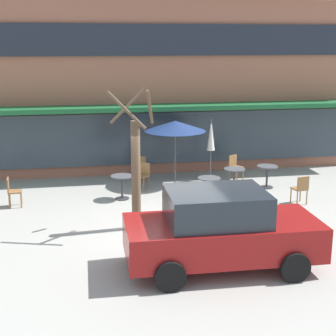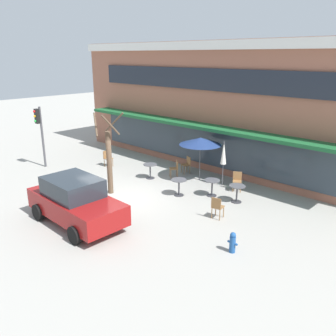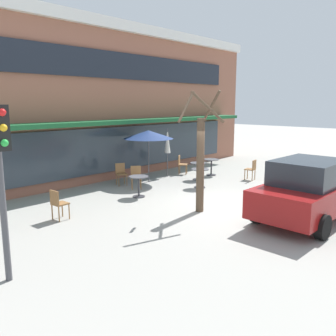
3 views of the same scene
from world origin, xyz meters
name	(u,v)px [view 1 (image 1 of 3)]	position (x,y,z in m)	size (l,w,h in m)	color
ground_plane	(172,230)	(0.00, 0.00, 0.00)	(80.00, 80.00, 0.00)	#9E9B93
building_facade	(129,75)	(0.00, 9.96, 3.39)	(19.78, 9.10, 6.78)	#935B47
cafe_table_near_wall	(122,183)	(-1.03, 2.97, 0.52)	(0.70, 0.70, 0.76)	#333338
cafe_table_streetside	(234,176)	(2.72, 3.23, 0.52)	(0.70, 0.70, 0.76)	#333338
cafe_table_by_tree	(209,185)	(1.60, 2.25, 0.52)	(0.70, 0.70, 0.76)	#333338
cafe_table_mid_patio	(267,173)	(3.92, 3.39, 0.52)	(0.70, 0.70, 0.76)	#333338
patio_umbrella_green_folded	(175,126)	(0.97, 4.52, 2.02)	(2.10, 2.10, 2.20)	#4C4C51
patio_umbrella_cream_folded	(211,135)	(2.28, 4.66, 1.63)	(0.28, 0.28, 2.20)	#4C4C51
cafe_chair_0	(12,190)	(-4.33, 2.77, 0.53)	(0.42, 0.42, 0.89)	olive
cafe_chair_1	(143,174)	(-0.23, 4.00, 0.53)	(0.56, 0.56, 0.89)	olive
cafe_chair_2	(235,165)	(3.16, 4.58, 0.53)	(0.55, 0.55, 0.89)	olive
cafe_chair_3	(140,167)	(-0.22, 4.93, 0.53)	(0.52, 0.52, 0.89)	olive
cafe_chair_4	(301,188)	(4.27, 1.47, 0.53)	(0.46, 0.46, 0.89)	olive
parked_sedan	(221,230)	(0.62, -2.46, 0.88)	(4.23, 2.08, 1.76)	maroon
street_tree	(136,167)	(-0.89, 0.32, 1.67)	(1.25, 1.38, 3.71)	brown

